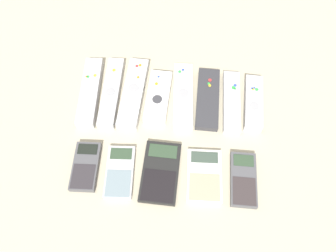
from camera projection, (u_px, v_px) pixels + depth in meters
The scene contains 14 objects.
ground_plane at pixel (167, 140), 0.83m from camera, with size 3.00×3.00×0.00m, color #B2A88E.
remote_0 at pixel (90, 92), 0.89m from camera, with size 0.06×0.22×0.03m.
remote_1 at pixel (111, 92), 0.89m from camera, with size 0.05×0.22×0.02m.
remote_2 at pixel (133, 93), 0.89m from camera, with size 0.06×0.22×0.03m.
remote_3 at pixel (158, 97), 0.88m from camera, with size 0.06×0.16×0.03m.
remote_4 at pixel (183, 96), 0.89m from camera, with size 0.06×0.21×0.02m.
remote_5 at pixel (208, 99), 0.88m from camera, with size 0.06×0.19×0.02m.
remote_6 at pixel (231, 102), 0.88m from camera, with size 0.04×0.19×0.02m.
remote_7 at pixel (253, 103), 0.87m from camera, with size 0.05×0.16×0.03m.
calculator_0 at pixel (86, 166), 0.79m from camera, with size 0.06×0.13×0.02m.
calculator_1 at pixel (120, 172), 0.79m from camera, with size 0.07×0.14×0.02m.
calculator_2 at pixel (160, 172), 0.79m from camera, with size 0.09×0.16×0.01m.
calculator_3 at pixel (204, 175), 0.78m from camera, with size 0.09×0.13×0.01m.
calculator_4 at pixel (243, 179), 0.78m from camera, with size 0.06×0.13×0.02m.
Camera 1 is at (0.03, -0.36, 0.75)m, focal length 35.00 mm.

